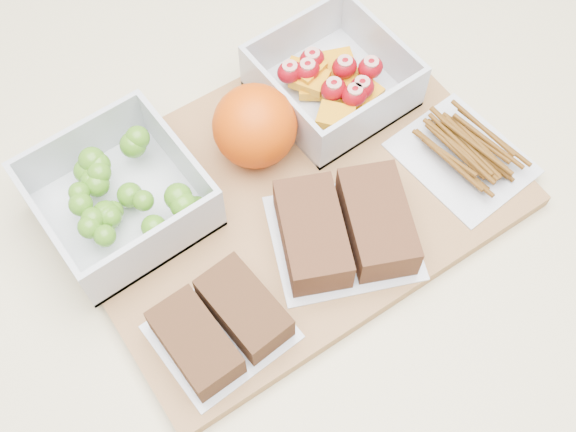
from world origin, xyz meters
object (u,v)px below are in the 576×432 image
fruit_container (332,81)px  sandwich_bag_center (345,228)px  cutting_board (290,195)px  sandwich_bag_left (220,326)px  orange (255,126)px  grape_container (119,196)px  pretzel_bag (465,151)px

fruit_container → sandwich_bag_center: fruit_container is taller
cutting_board → sandwich_bag_left: bearing=-146.5°
orange → sandwich_bag_center: size_ratio=0.49×
grape_container → sandwich_bag_center: (0.15, -0.15, -0.01)m
fruit_container → orange: bearing=-174.2°
fruit_container → orange: orange is taller
grape_container → pretzel_bag: grape_container is taller
grape_container → orange: 0.15m
sandwich_bag_left → pretzel_bag: 0.30m
cutting_board → orange: (0.00, 0.06, 0.05)m
orange → pretzel_bag: orange is taller
cutting_board → fruit_container: bearing=36.1°
cutting_board → sandwich_bag_center: 0.08m
cutting_board → grape_container: grape_container is taller
fruit_container → sandwich_bag_center: bearing=-124.3°
fruit_container → cutting_board: bearing=-146.7°
grape_container → orange: (0.14, -0.02, 0.02)m
pretzel_bag → grape_container: bearing=153.4°
cutting_board → fruit_container: 0.13m
pretzel_bag → orange: bearing=140.6°
grape_container → fruit_container: grape_container is taller
grape_container → fruit_container: bearing=-2.2°
fruit_container → pretzel_bag: (0.06, -0.14, -0.01)m
sandwich_bag_left → sandwich_bag_center: (0.15, 0.01, 0.00)m
sandwich_bag_left → pretzel_bag: size_ratio=0.87×
cutting_board → orange: orange is taller
orange → pretzel_bag: (0.16, -0.13, -0.03)m
cutting_board → fruit_container: size_ratio=3.03×
orange → pretzel_bag: bearing=-39.4°
cutting_board → grape_container: bearing=153.8°
fruit_container → pretzel_bag: size_ratio=1.05×
orange → sandwich_bag_center: (0.01, -0.13, -0.02)m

